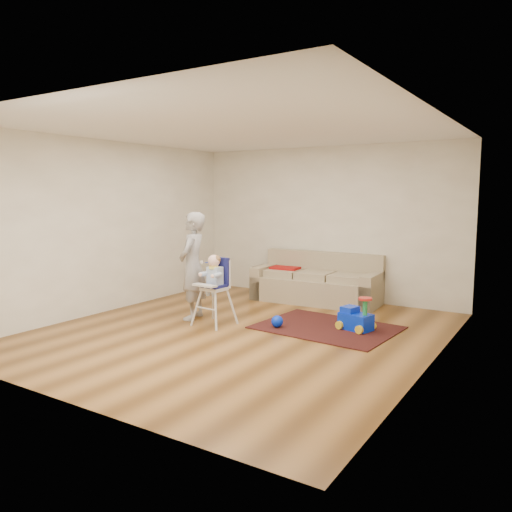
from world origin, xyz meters
The scene contains 9 objects.
ground centered at (0.00, 0.00, 0.00)m, with size 5.50×5.50×0.00m, color #543312.
room_envelope centered at (0.00, 0.53, 1.88)m, with size 5.04×5.52×2.72m.
sofa centered at (0.04, 2.30, 0.42)m, with size 2.22×1.00×0.84m.
side_table centered at (-1.02, 2.55, 0.26)m, with size 0.52×0.52×0.52m, color black, non-canonical shape.
area_rug centered at (0.91, 0.82, 0.01)m, with size 1.84×1.38×0.01m, color black.
ride_on_toy centered at (1.30, 0.91, 0.25)m, with size 0.43×0.31×0.47m, color #082DE9, non-canonical shape.
toy_ball centered at (0.33, 0.43, 0.10)m, with size 0.17×0.17×0.17m, color #082DE9.
high_chair centered at (-0.52, 0.12, 0.49)m, with size 0.50×0.50×1.02m.
adult centered at (-1.01, 0.24, 0.80)m, with size 0.58×0.38×1.60m, color #9C9C9F.
Camera 1 is at (3.70, -5.47, 1.86)m, focal length 35.00 mm.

